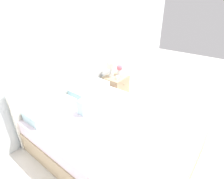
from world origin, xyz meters
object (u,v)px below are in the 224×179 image
(alarm_clock, at_px, (118,77))
(bed, at_px, (109,132))
(table_lamp, at_px, (111,66))
(flower_vase, at_px, (119,69))
(nightstand, at_px, (116,88))

(alarm_clock, bearing_deg, bed, -149.04)
(table_lamp, xyz_separation_m, flower_vase, (0.19, -0.09, -0.10))
(nightstand, bearing_deg, alarm_clock, -124.79)
(nightstand, relative_size, table_lamp, 1.70)
(table_lamp, bearing_deg, nightstand, -59.53)
(table_lamp, bearing_deg, bed, -143.01)
(bed, height_order, flower_vase, bed)
(table_lamp, distance_m, alarm_clock, 0.27)
(bed, distance_m, nightstand, 1.45)
(nightstand, relative_size, alarm_clock, 6.49)
(table_lamp, xyz_separation_m, alarm_clock, (-0.02, -0.19, -0.19))
(nightstand, xyz_separation_m, flower_vase, (0.14, 0.00, 0.40))
(flower_vase, distance_m, alarm_clock, 0.25)
(bed, relative_size, alarm_clock, 25.63)
(bed, relative_size, flower_vase, 9.95)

